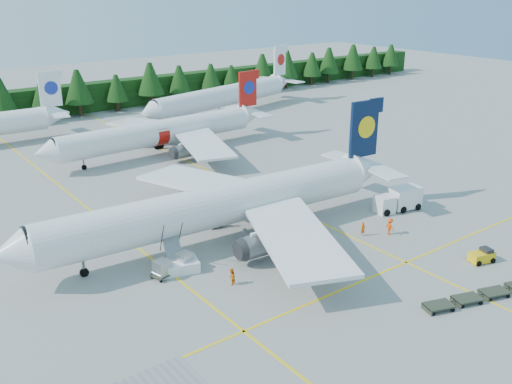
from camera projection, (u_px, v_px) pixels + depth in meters
ground at (321, 257)px, 58.07m from camera, size 320.00×320.00×0.00m
taxi_stripe_a at (112, 227)px, 65.22m from camera, size 0.25×120.00×0.01m
taxi_stripe_b at (252, 191)px, 76.47m from camera, size 0.25×120.00×0.01m
taxi_stripe_cross at (365, 280)px, 53.56m from camera, size 80.00×0.25×0.01m
treeline_hedge at (52, 101)px, 118.62m from camera, size 220.00×4.00×6.00m
airliner_navy at (210, 208)px, 59.97m from camera, size 45.06×36.99×13.10m
airliner_red at (155, 134)px, 91.28m from camera, size 40.19×33.03×11.68m
airliner_far_right at (218, 97)px, 118.03m from camera, size 42.73×13.79×12.65m
airstairs at (176, 263)px, 55.07m from camera, size 4.60×6.25×3.75m
service_truck at (398, 199)px, 69.54m from camera, size 6.19×3.29×2.84m
baggage_tug at (482, 256)px, 56.87m from camera, size 2.73×1.92×1.32m
dolly_train at (494, 291)px, 50.71m from camera, size 14.56×5.33×0.14m
uld_pair at (173, 264)px, 54.44m from camera, size 4.73×2.03×1.49m
crew_a at (363, 229)px, 62.69m from camera, size 0.60×0.40×1.63m
crew_b at (232, 277)px, 52.50m from camera, size 0.98×0.90×1.63m
crew_c at (390, 226)px, 62.98m from camera, size 0.60×0.83×1.89m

